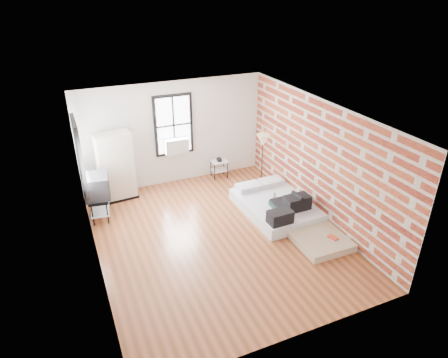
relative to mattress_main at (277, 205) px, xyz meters
name	(u,v)px	position (x,y,z in m)	size (l,w,h in m)	color
ground	(217,237)	(-1.75, -0.42, -0.19)	(6.00, 6.00, 0.00)	brown
room_shell	(220,157)	(-1.51, -0.06, 1.55)	(5.02, 6.02, 2.80)	silver
mattress_main	(277,205)	(0.00, 0.00, 0.00)	(1.61, 2.15, 0.67)	silver
mattress_bare	(303,223)	(0.18, -0.88, -0.05)	(1.09, 2.05, 0.44)	#C0AF8B
wardrobe	(116,167)	(-3.39, 2.23, 0.70)	(0.93, 0.58, 1.77)	black
side_table	(219,165)	(-0.55, 2.30, 0.20)	(0.45, 0.37, 0.59)	black
floor_lamp	(263,143)	(0.20, 1.18, 1.14)	(0.33, 0.33, 1.56)	black
tv_stand	(97,188)	(-3.96, 1.43, 0.61)	(0.63, 0.84, 1.11)	black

